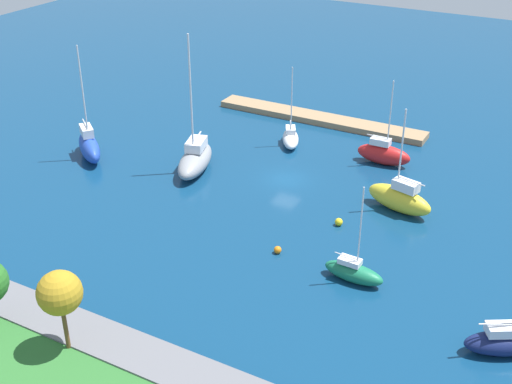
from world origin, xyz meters
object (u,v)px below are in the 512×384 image
Objects in this scene: sailboat_red_lone_south at (383,153)px; sailboat_gray_outer_mooring at (195,159)px; mooring_buoy_yellow at (339,222)px; mooring_buoy_orange at (278,250)px; sailboat_green_east_end at (353,272)px; pier_dock at (319,119)px; sailboat_navy_center_basin at (505,341)px; sailboat_white_far_north at (291,138)px; sailboat_blue_along_channel at (89,146)px; sailboat_yellow_by_breakwater at (400,198)px; park_tree_mideast at (60,293)px.

sailboat_gray_outer_mooring is (16.38, 10.82, 0.13)m from sailboat_red_lone_south.
mooring_buoy_yellow is 1.10× the size of mooring_buoy_orange.
sailboat_green_east_end is 8.34m from mooring_buoy_yellow.
pier_dock is 41.96m from sailboat_navy_center_basin.
sailboat_navy_center_basin reaches higher than sailboat_white_far_north.
mooring_buoy_orange is (-14.49, 9.78, -0.98)m from sailboat_gray_outer_mooring.
sailboat_white_far_north is 18.00m from mooring_buoy_yellow.
sailboat_gray_outer_mooring is at bearing 52.21° from sailboat_blue_along_channel.
sailboat_red_lone_south is 10.03m from sailboat_yellow_by_breakwater.
sailboat_red_lone_south is (4.98, -21.23, 0.36)m from sailboat_green_east_end.
park_tree_mideast is 39.60m from sailboat_red_lone_south.
sailboat_yellow_by_breakwater is (-4.62, 8.90, 0.13)m from sailboat_red_lone_south.
mooring_buoy_orange is (18.67, -3.47, -0.61)m from sailboat_navy_center_basin.
sailboat_red_lone_south is at bearing 63.10° from sailboat_white_far_north.
mooring_buoy_orange is (-6.03, -17.95, -5.15)m from park_tree_mideast.
pier_dock is at bearing 145.56° from sailboat_gray_outer_mooring.
sailboat_red_lone_south is at bearing -48.24° from sailboat_yellow_by_breakwater.
mooring_buoy_yellow is (-8.73, -24.53, -5.12)m from park_tree_mideast.
sailboat_navy_center_basin is 14.85× the size of mooring_buoy_orange.
sailboat_yellow_by_breakwater is 6.45m from mooring_buoy_yellow.
sailboat_red_lone_south is at bearing -86.66° from mooring_buoy_yellow.
sailboat_blue_along_channel is at bearing 22.64° from sailboat_yellow_by_breakwater.
sailboat_blue_along_channel is at bearing 136.24° from sailboat_navy_center_basin.
mooring_buoy_orange is (-8.77, 28.28, -0.04)m from pier_dock.
mooring_buoy_yellow is (3.80, 5.13, -0.95)m from sailboat_yellow_by_breakwater.
park_tree_mideast reaches higher than mooring_buoy_yellow.
sailboat_blue_along_channel is 17.63× the size of mooring_buoy_yellow.
pier_dock is at bearing 151.69° from sailboat_white_far_north.
park_tree_mideast is 28.99m from sailboat_navy_center_basin.
sailboat_gray_outer_mooring is 17.52m from mooring_buoy_yellow.
sailboat_green_east_end is 12.14m from sailboat_navy_center_basin.
sailboat_navy_center_basin reaches higher than sailboat_red_lone_south.
sailboat_blue_along_channel is at bearing -154.65° from sailboat_red_lone_south.
sailboat_green_east_end is 0.90× the size of sailboat_red_lone_south.
mooring_buoy_yellow is (15.96, -10.05, -0.58)m from sailboat_navy_center_basin.
sailboat_gray_outer_mooring is 20.47× the size of mooring_buoy_yellow.
sailboat_blue_along_channel is (27.97, 13.67, 0.23)m from sailboat_red_lone_south.
mooring_buoy_yellow is (-0.82, 14.02, -0.82)m from sailboat_red_lone_south.
mooring_buoy_yellow is at bearing 62.21° from sailboat_gray_outer_mooring.
sailboat_navy_center_basin reaches higher than mooring_buoy_orange.
sailboat_navy_center_basin is at bearing 25.34° from sailboat_blue_along_channel.
sailboat_white_far_north is at bearing 76.36° from sailboat_blue_along_channel.
sailboat_navy_center_basin is at bearing 143.01° from sailboat_yellow_by_breakwater.
sailboat_blue_along_channel is at bearing -93.47° from sailboat_gray_outer_mooring.
sailboat_red_lone_south is at bearing -95.24° from mooring_buoy_orange.
sailboat_navy_center_basin is 1.05× the size of sailboat_white_far_north.
sailboat_gray_outer_mooring is 17.51m from mooring_buoy_orange.
sailboat_gray_outer_mooring is at bearing -10.53° from mooring_buoy_yellow.
mooring_buoy_yellow is 7.12m from mooring_buoy_orange.
mooring_buoy_yellow is (-11.48, 21.69, -0.01)m from pier_dock.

